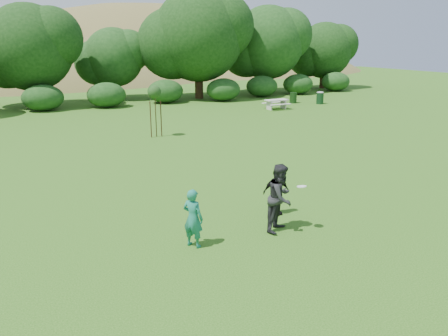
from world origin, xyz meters
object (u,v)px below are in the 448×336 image
at_px(player_grey, 281,198).
at_px(sapling, 155,93).
at_px(player_teal, 193,218).
at_px(trash_can_lidded, 320,97).
at_px(trash_can_near, 293,98).
at_px(picnic_table, 276,103).
at_px(player_black, 276,192).

bearing_deg(player_grey, sapling, 53.65).
bearing_deg(player_teal, trash_can_lidded, -79.67).
height_order(trash_can_near, picnic_table, trash_can_near).
xyz_separation_m(player_teal, trash_can_lidded, (19.97, 19.78, -0.25)).
bearing_deg(sapling, trash_can_lidded, 21.06).
relative_size(player_black, picnic_table, 0.81).
height_order(player_grey, picnic_table, player_grey).
height_order(player_teal, picnic_table, player_teal).
height_order(picnic_table, trash_can_lidded, trash_can_lidded).
relative_size(trash_can_near, picnic_table, 0.50).
xyz_separation_m(player_grey, player_black, (0.55, 1.04, -0.25)).
relative_size(player_teal, sapling, 0.56).
height_order(player_grey, trash_can_near, player_grey).
height_order(trash_can_near, trash_can_lidded, trash_can_lidded).
relative_size(player_grey, trash_can_near, 2.17).
relative_size(player_black, trash_can_lidded, 1.38).
distance_m(player_teal, trash_can_near, 28.00).
bearing_deg(trash_can_near, player_teal, -130.68).
bearing_deg(picnic_table, trash_can_near, 35.59).
distance_m(player_teal, sapling, 13.93).
bearing_deg(picnic_table, player_grey, -123.07).
height_order(sapling, picnic_table, sapling).
relative_size(player_teal, trash_can_near, 1.76).
bearing_deg(sapling, player_teal, -104.30).
distance_m(player_black, trash_can_lidded, 25.29).
height_order(player_teal, player_grey, player_grey).
distance_m(player_grey, player_black, 1.20).
bearing_deg(trash_can_near, player_grey, -126.20).
xyz_separation_m(player_black, trash_can_near, (15.10, 20.34, -0.27)).
bearing_deg(trash_can_lidded, player_black, -131.69).
bearing_deg(trash_can_lidded, sapling, -158.94).
height_order(player_teal, trash_can_near, player_teal).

